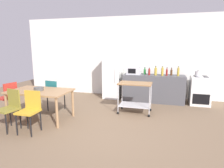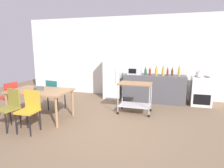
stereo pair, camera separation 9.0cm
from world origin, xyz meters
name	(u,v)px [view 1 (the left image)]	position (x,y,z in m)	size (l,w,h in m)	color
ground_plane	(105,129)	(0.00, 0.00, 0.00)	(12.00, 12.00, 0.00)	brown
back_wall	(131,57)	(0.00, 3.20, 1.45)	(8.40, 0.12, 2.90)	silver
kitchen_counter	(153,88)	(0.90, 2.60, 0.45)	(2.00, 0.64, 0.90)	#4C4C51
dining_table	(40,93)	(-1.74, 0.16, 0.67)	(1.50, 0.90, 0.75)	#A37A51
chair_teal	(54,93)	(-1.77, 0.85, 0.52)	(0.45, 0.45, 0.89)	#1E666B
chair_red	(8,96)	(-2.76, 0.20, 0.52)	(0.47, 0.47, 0.89)	#B72D23
chair_mustard	(30,109)	(-1.50, -0.55, 0.52)	(0.41, 0.41, 0.89)	gold
chair_olive	(10,107)	(-2.02, -0.54, 0.52)	(0.47, 0.47, 0.89)	olive
stove_oven	(200,91)	(2.35, 2.62, 0.45)	(0.60, 0.61, 0.92)	white
refrigerator	(113,76)	(-0.55, 2.70, 0.78)	(0.60, 0.63, 1.55)	white
kitchen_cart	(135,93)	(0.48, 1.28, 0.57)	(0.91, 0.57, 0.85)	olive
microwave	(134,70)	(0.23, 2.58, 1.03)	(0.46, 0.35, 0.26)	silver
bottle_sparkling_water	(145,72)	(0.59, 2.68, 0.99)	(0.08, 0.08, 0.24)	#1E6628
bottle_soy_sauce	(149,72)	(0.75, 2.53, 1.00)	(0.07, 0.07, 0.24)	maroon
bottle_soda	(156,71)	(0.95, 2.54, 1.03)	(0.08, 0.08, 0.30)	gold
bottle_sesame_oil	(162,72)	(1.17, 2.51, 1.03)	(0.08, 0.08, 0.30)	gold
bottle_hot_sauce	(167,72)	(1.31, 2.57, 1.01)	(0.06, 0.06, 0.26)	maroon
bottle_wine	(171,72)	(1.45, 2.67, 1.00)	(0.07, 0.07, 0.25)	#4C2D19
bottle_olive_oil	(178,72)	(1.66, 2.59, 1.03)	(0.07, 0.07, 0.30)	gold
fruit_bowl	(39,89)	(-1.76, 0.16, 0.79)	(0.24, 0.24, 0.08)	#4C4C4C
kettle	(198,74)	(2.23, 2.52, 1.00)	(0.24, 0.17, 0.19)	silver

